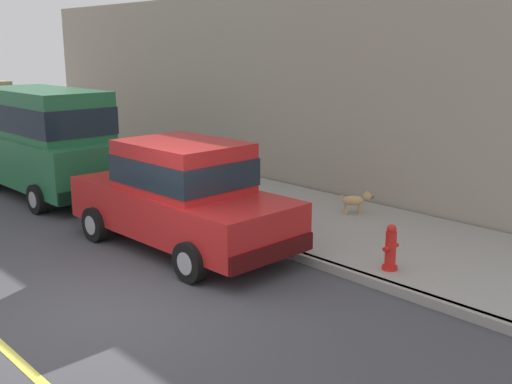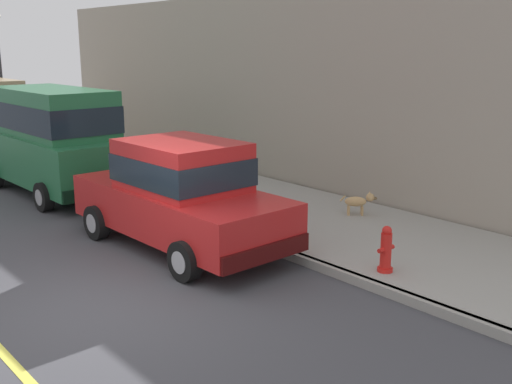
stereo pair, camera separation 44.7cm
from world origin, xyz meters
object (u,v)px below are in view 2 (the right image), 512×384
object	(u,v)px
car_green_van	(53,136)
fire_hydrant	(386,250)
car_red_sedan	(180,194)
dog_tan	(359,201)
street_lamp	(0,63)

from	to	relation	value
car_green_van	fire_hydrant	size ratio (longest dim) A/B	6.80
car_red_sedan	dog_tan	size ratio (longest dim) A/B	8.05
fire_hydrant	street_lamp	world-z (taller)	street_lamp
car_red_sedan	dog_tan	world-z (taller)	car_red_sedan
car_red_sedan	dog_tan	distance (m)	3.82
car_green_van	dog_tan	xyz separation A→B (m)	(3.64, -6.46, -0.97)
car_green_van	dog_tan	distance (m)	7.48
dog_tan	street_lamp	distance (m)	14.36
fire_hydrant	street_lamp	size ratio (longest dim) A/B	0.16
fire_hydrant	street_lamp	bearing A→B (deg)	90.35
car_red_sedan	street_lamp	distance (m)	13.19
car_red_sedan	dog_tan	xyz separation A→B (m)	(3.65, -0.99, -0.55)
car_red_sedan	street_lamp	world-z (taller)	street_lamp
dog_tan	car_red_sedan	bearing A→B (deg)	164.81
fire_hydrant	dog_tan	bearing A→B (deg)	47.33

